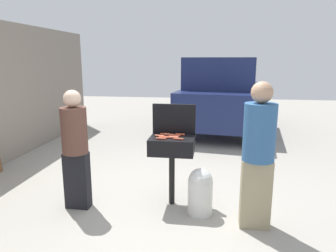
{
  "coord_description": "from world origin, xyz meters",
  "views": [
    {
      "loc": [
        0.77,
        -4.04,
        1.99
      ],
      "look_at": [
        0.12,
        0.47,
        1.0
      ],
      "focal_mm": 33.27,
      "sensor_mm": 36.0,
      "label": 1
    }
  ],
  "objects_px": {
    "hot_dog_0": "(161,139)",
    "person_right": "(258,151)",
    "hot_dog_8": "(164,138)",
    "hot_dog_5": "(160,136)",
    "hot_dog_10": "(174,138)",
    "person_left": "(75,146)",
    "bbq_grill": "(172,148)",
    "hot_dog_9": "(180,134)",
    "hot_dog_6": "(173,137)",
    "hot_dog_1": "(175,135)",
    "propane_tank": "(200,191)",
    "parked_minivan": "(223,93)",
    "hot_dog_3": "(165,134)",
    "hot_dog_4": "(169,135)",
    "hot_dog_2": "(178,139)",
    "hot_dog_7": "(163,137)"
  },
  "relations": [
    {
      "from": "hot_dog_0",
      "to": "person_right",
      "type": "distance_m",
      "value": 1.23
    },
    {
      "from": "hot_dog_8",
      "to": "hot_dog_5",
      "type": "bearing_deg",
      "value": 130.4
    },
    {
      "from": "hot_dog_10",
      "to": "hot_dog_0",
      "type": "bearing_deg",
      "value": -153.81
    },
    {
      "from": "person_left",
      "to": "person_right",
      "type": "xyz_separation_m",
      "value": [
        2.31,
        -0.18,
        0.08
      ]
    },
    {
      "from": "bbq_grill",
      "to": "hot_dog_9",
      "type": "xyz_separation_m",
      "value": [
        0.1,
        0.13,
        0.16
      ]
    },
    {
      "from": "bbq_grill",
      "to": "hot_dog_6",
      "type": "height_order",
      "value": "hot_dog_6"
    },
    {
      "from": "hot_dog_1",
      "to": "person_left",
      "type": "bearing_deg",
      "value": -164.95
    },
    {
      "from": "bbq_grill",
      "to": "propane_tank",
      "type": "relative_size",
      "value": 1.55
    },
    {
      "from": "hot_dog_0",
      "to": "parked_minivan",
      "type": "relative_size",
      "value": 0.03
    },
    {
      "from": "hot_dog_5",
      "to": "hot_dog_6",
      "type": "distance_m",
      "value": 0.19
    },
    {
      "from": "hot_dog_8",
      "to": "hot_dog_0",
      "type": "bearing_deg",
      "value": -120.44
    },
    {
      "from": "hot_dog_3",
      "to": "hot_dog_10",
      "type": "xyz_separation_m",
      "value": [
        0.15,
        -0.18,
        0.0
      ]
    },
    {
      "from": "hot_dog_4",
      "to": "person_right",
      "type": "distance_m",
      "value": 1.25
    },
    {
      "from": "hot_dog_1",
      "to": "hot_dog_2",
      "type": "relative_size",
      "value": 1.0
    },
    {
      "from": "hot_dog_10",
      "to": "person_left",
      "type": "relative_size",
      "value": 0.08
    },
    {
      "from": "hot_dog_3",
      "to": "parked_minivan",
      "type": "relative_size",
      "value": 0.03
    },
    {
      "from": "hot_dog_4",
      "to": "hot_dog_9",
      "type": "distance_m",
      "value": 0.15
    },
    {
      "from": "bbq_grill",
      "to": "propane_tank",
      "type": "distance_m",
      "value": 0.68
    },
    {
      "from": "parked_minivan",
      "to": "hot_dog_3",
      "type": "bearing_deg",
      "value": 86.79
    },
    {
      "from": "hot_dog_5",
      "to": "person_right",
      "type": "bearing_deg",
      "value": -21.25
    },
    {
      "from": "hot_dog_7",
      "to": "propane_tank",
      "type": "relative_size",
      "value": 0.21
    },
    {
      "from": "hot_dog_2",
      "to": "hot_dog_5",
      "type": "relative_size",
      "value": 1.0
    },
    {
      "from": "propane_tank",
      "to": "hot_dog_0",
      "type": "bearing_deg",
      "value": 168.09
    },
    {
      "from": "hot_dog_2",
      "to": "hot_dog_1",
      "type": "bearing_deg",
      "value": 108.53
    },
    {
      "from": "hot_dog_2",
      "to": "hot_dog_7",
      "type": "xyz_separation_m",
      "value": [
        -0.21,
        0.09,
        0.0
      ]
    },
    {
      "from": "hot_dog_8",
      "to": "parked_minivan",
      "type": "relative_size",
      "value": 0.03
    },
    {
      "from": "hot_dog_6",
      "to": "person_left",
      "type": "height_order",
      "value": "person_left"
    },
    {
      "from": "hot_dog_2",
      "to": "hot_dog_4",
      "type": "bearing_deg",
      "value": 125.45
    },
    {
      "from": "bbq_grill",
      "to": "hot_dog_6",
      "type": "bearing_deg",
      "value": -43.1
    },
    {
      "from": "bbq_grill",
      "to": "hot_dog_3",
      "type": "bearing_deg",
      "value": 132.26
    },
    {
      "from": "hot_dog_1",
      "to": "hot_dog_6",
      "type": "relative_size",
      "value": 1.0
    },
    {
      "from": "hot_dog_6",
      "to": "hot_dog_8",
      "type": "bearing_deg",
      "value": -151.31
    },
    {
      "from": "hot_dog_7",
      "to": "hot_dog_9",
      "type": "bearing_deg",
      "value": 38.57
    },
    {
      "from": "hot_dog_5",
      "to": "hot_dog_9",
      "type": "height_order",
      "value": "same"
    },
    {
      "from": "hot_dog_3",
      "to": "hot_dog_7",
      "type": "relative_size",
      "value": 1.0
    },
    {
      "from": "hot_dog_1",
      "to": "hot_dog_2",
      "type": "height_order",
      "value": "same"
    },
    {
      "from": "hot_dog_2",
      "to": "hot_dog_6",
      "type": "bearing_deg",
      "value": 129.04
    },
    {
      "from": "hot_dog_9",
      "to": "propane_tank",
      "type": "relative_size",
      "value": 0.21
    },
    {
      "from": "hot_dog_6",
      "to": "hot_dog_9",
      "type": "xyz_separation_m",
      "value": [
        0.08,
        0.15,
        0.0
      ]
    },
    {
      "from": "hot_dog_8",
      "to": "hot_dog_9",
      "type": "xyz_separation_m",
      "value": [
        0.19,
        0.21,
        0.0
      ]
    },
    {
      "from": "hot_dog_1",
      "to": "hot_dog_8",
      "type": "relative_size",
      "value": 1.0
    },
    {
      "from": "hot_dog_1",
      "to": "hot_dog_3",
      "type": "bearing_deg",
      "value": 156.96
    },
    {
      "from": "bbq_grill",
      "to": "person_right",
      "type": "distance_m",
      "value": 1.17
    },
    {
      "from": "hot_dog_5",
      "to": "hot_dog_4",
      "type": "bearing_deg",
      "value": 36.06
    },
    {
      "from": "hot_dog_1",
      "to": "hot_dog_3",
      "type": "relative_size",
      "value": 1.0
    },
    {
      "from": "bbq_grill",
      "to": "hot_dog_5",
      "type": "bearing_deg",
      "value": 174.82
    },
    {
      "from": "hot_dog_4",
      "to": "person_right",
      "type": "xyz_separation_m",
      "value": [
        1.12,
        -0.56,
        -0.02
      ]
    },
    {
      "from": "hot_dog_1",
      "to": "propane_tank",
      "type": "distance_m",
      "value": 0.8
    },
    {
      "from": "hot_dog_8",
      "to": "person_right",
      "type": "relative_size",
      "value": 0.07
    },
    {
      "from": "hot_dog_7",
      "to": "person_left",
      "type": "distance_m",
      "value": 1.17
    }
  ]
}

